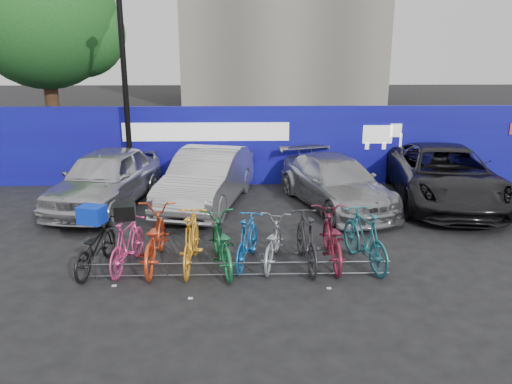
{
  "coord_description": "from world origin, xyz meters",
  "views": [
    {
      "loc": [
        0.1,
        -9.01,
        4.05
      ],
      "look_at": [
        0.4,
        2.0,
        0.88
      ],
      "focal_mm": 35.0,
      "sensor_mm": 36.0,
      "label": 1
    }
  ],
  "objects_px": {
    "bike_8": "(332,238)",
    "bike_9": "(365,238)",
    "car_1": "(207,178)",
    "bike_1": "(127,244)",
    "bike_3": "(191,240)",
    "bike_5": "(247,240)",
    "lamppost": "(124,78)",
    "bike_rack": "(238,269)",
    "bike_4": "(221,243)",
    "bike_0": "(95,246)",
    "car_2": "(336,183)",
    "car_3": "(444,175)",
    "bike_2": "(154,238)",
    "car_0": "(105,178)",
    "tree": "(50,19)",
    "bike_6": "(272,242)",
    "bike_7": "(307,240)"
  },
  "relations": [
    {
      "from": "bike_8",
      "to": "bike_9",
      "type": "bearing_deg",
      "value": 167.62
    },
    {
      "from": "car_1",
      "to": "bike_1",
      "type": "xyz_separation_m",
      "value": [
        -1.25,
        -3.97,
        -0.25
      ]
    },
    {
      "from": "bike_3",
      "to": "bike_5",
      "type": "height_order",
      "value": "bike_3"
    },
    {
      "from": "lamppost",
      "to": "bike_3",
      "type": "height_order",
      "value": "lamppost"
    },
    {
      "from": "bike_rack",
      "to": "bike_8",
      "type": "relative_size",
      "value": 2.85
    },
    {
      "from": "bike_rack",
      "to": "bike_1",
      "type": "height_order",
      "value": "bike_1"
    },
    {
      "from": "bike_1",
      "to": "bike_5",
      "type": "distance_m",
      "value": 2.28
    },
    {
      "from": "bike_3",
      "to": "bike_4",
      "type": "bearing_deg",
      "value": -179.79
    },
    {
      "from": "bike_0",
      "to": "bike_5",
      "type": "xyz_separation_m",
      "value": [
        2.88,
        0.14,
        0.03
      ]
    },
    {
      "from": "bike_0",
      "to": "bike_1",
      "type": "xyz_separation_m",
      "value": [
        0.61,
        0.02,
        0.03
      ]
    },
    {
      "from": "car_2",
      "to": "car_3",
      "type": "relative_size",
      "value": 0.82
    },
    {
      "from": "bike_2",
      "to": "bike_4",
      "type": "bearing_deg",
      "value": 171.28
    },
    {
      "from": "bike_rack",
      "to": "car_3",
      "type": "relative_size",
      "value": 1.02
    },
    {
      "from": "car_0",
      "to": "bike_0",
      "type": "distance_m",
      "value": 4.11
    },
    {
      "from": "tree",
      "to": "bike_6",
      "type": "distance_m",
      "value": 13.34
    },
    {
      "from": "bike_6",
      "to": "bike_9",
      "type": "relative_size",
      "value": 0.91
    },
    {
      "from": "bike_2",
      "to": "bike_9",
      "type": "xyz_separation_m",
      "value": [
        4.05,
        -0.13,
        0.01
      ]
    },
    {
      "from": "car_0",
      "to": "car_3",
      "type": "distance_m",
      "value": 9.08
    },
    {
      "from": "bike_7",
      "to": "tree",
      "type": "bearing_deg",
      "value": -56.21
    },
    {
      "from": "tree",
      "to": "bike_rack",
      "type": "height_order",
      "value": "tree"
    },
    {
      "from": "car_0",
      "to": "bike_2",
      "type": "height_order",
      "value": "car_0"
    },
    {
      "from": "tree",
      "to": "bike_0",
      "type": "xyz_separation_m",
      "value": [
        4.07,
        -10.23,
        -4.6
      ]
    },
    {
      "from": "bike_4",
      "to": "bike_1",
      "type": "bearing_deg",
      "value": -13.21
    },
    {
      "from": "bike_4",
      "to": "bike_8",
      "type": "height_order",
      "value": "bike_8"
    },
    {
      "from": "lamppost",
      "to": "bike_3",
      "type": "relative_size",
      "value": 3.29
    },
    {
      "from": "tree",
      "to": "bike_8",
      "type": "bearing_deg",
      "value": -49.47
    },
    {
      "from": "car_0",
      "to": "car_3",
      "type": "xyz_separation_m",
      "value": [
        9.07,
        0.08,
        -0.01
      ]
    },
    {
      "from": "tree",
      "to": "bike_rack",
      "type": "bearing_deg",
      "value": -57.55
    },
    {
      "from": "car_2",
      "to": "bike_2",
      "type": "xyz_separation_m",
      "value": [
        -4.17,
        -3.65,
        -0.1
      ]
    },
    {
      "from": "bike_2",
      "to": "bike_8",
      "type": "height_order",
      "value": "bike_2"
    },
    {
      "from": "car_0",
      "to": "bike_9",
      "type": "relative_size",
      "value": 2.4
    },
    {
      "from": "car_3",
      "to": "bike_4",
      "type": "height_order",
      "value": "car_3"
    },
    {
      "from": "lamppost",
      "to": "bike_5",
      "type": "height_order",
      "value": "lamppost"
    },
    {
      "from": "car_1",
      "to": "bike_5",
      "type": "height_order",
      "value": "car_1"
    },
    {
      "from": "tree",
      "to": "bike_1",
      "type": "distance_m",
      "value": 12.12
    },
    {
      "from": "bike_rack",
      "to": "bike_6",
      "type": "height_order",
      "value": "bike_6"
    },
    {
      "from": "lamppost",
      "to": "car_0",
      "type": "xyz_separation_m",
      "value": [
        -0.33,
        -1.56,
        -2.51
      ]
    },
    {
      "from": "bike_1",
      "to": "bike_4",
      "type": "relative_size",
      "value": 0.86
    },
    {
      "from": "car_2",
      "to": "car_3",
      "type": "xyz_separation_m",
      "value": [
        2.99,
        0.28,
        0.11
      ]
    },
    {
      "from": "bike_1",
      "to": "bike_8",
      "type": "distance_m",
      "value": 3.92
    },
    {
      "from": "bike_8",
      "to": "tree",
      "type": "bearing_deg",
      "value": -48.94
    },
    {
      "from": "car_1",
      "to": "bike_6",
      "type": "distance_m",
      "value": 4.13
    },
    {
      "from": "bike_6",
      "to": "bike_8",
      "type": "height_order",
      "value": "bike_8"
    },
    {
      "from": "bike_0",
      "to": "bike_2",
      "type": "distance_m",
      "value": 1.1
    },
    {
      "from": "lamppost",
      "to": "bike_7",
      "type": "relative_size",
      "value": 3.39
    },
    {
      "from": "bike_1",
      "to": "car_3",
      "type": "bearing_deg",
      "value": -142.05
    },
    {
      "from": "lamppost",
      "to": "car_0",
      "type": "height_order",
      "value": "lamppost"
    },
    {
      "from": "bike_0",
      "to": "tree",
      "type": "bearing_deg",
      "value": -60.29
    },
    {
      "from": "bike_3",
      "to": "bike_9",
      "type": "height_order",
      "value": "bike_9"
    },
    {
      "from": "bike_4",
      "to": "bike_9",
      "type": "bearing_deg",
      "value": 169.24
    }
  ]
}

